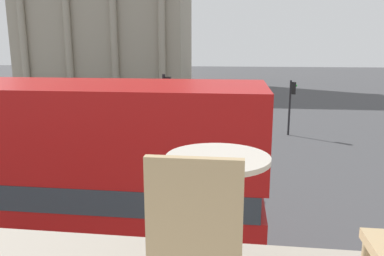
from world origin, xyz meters
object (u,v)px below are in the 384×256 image
at_px(cafe_dining_table, 217,188).
at_px(pedestrian_grey, 84,121).
at_px(pedestrian_white, 143,117).
at_px(cafe_chair_0, 197,235).
at_px(traffic_light_near, 166,110).
at_px(car_black, 107,139).
at_px(pedestrian_blue, 205,100).
at_px(pedestrian_red, 196,93).
at_px(traffic_light_mid, 291,99).
at_px(car_maroon, 157,117).

distance_m(cafe_dining_table, pedestrian_grey, 20.60).
bearing_deg(pedestrian_white, cafe_dining_table, -97.89).
xyz_separation_m(cafe_chair_0, traffic_light_near, (-2.68, 12.85, -1.62)).
relative_size(traffic_light_near, car_black, 0.97).
distance_m(cafe_chair_0, pedestrian_white, 21.09).
relative_size(cafe_chair_0, pedestrian_blue, 0.52).
bearing_deg(pedestrian_grey, traffic_light_near, -38.46).
relative_size(car_black, pedestrian_red, 2.49).
distance_m(cafe_dining_table, traffic_light_near, 12.73).
relative_size(traffic_light_mid, car_maroon, 0.77).
relative_size(cafe_chair_0, pedestrian_red, 0.54).
relative_size(cafe_chair_0, pedestrian_grey, 0.57).
bearing_deg(cafe_dining_table, cafe_chair_0, -96.50).
height_order(car_maroon, pedestrian_blue, pedestrian_blue).
height_order(traffic_light_near, pedestrian_grey, traffic_light_near).
relative_size(cafe_dining_table, car_maroon, 0.17).
bearing_deg(pedestrian_blue, cafe_chair_0, 74.93).
height_order(cafe_dining_table, pedestrian_grey, cafe_dining_table).
height_order(traffic_light_near, pedestrian_white, traffic_light_near).
height_order(cafe_dining_table, pedestrian_white, cafe_dining_table).
xyz_separation_m(pedestrian_blue, pedestrian_grey, (-6.22, -8.83, -0.11)).
bearing_deg(car_black, pedestrian_grey, -61.97).
bearing_deg(traffic_light_near, pedestrian_grey, 135.24).
distance_m(cafe_dining_table, car_maroon, 21.87).
distance_m(traffic_light_near, car_maroon, 9.16).
bearing_deg(cafe_chair_0, cafe_dining_table, 84.21).
xyz_separation_m(pedestrian_red, pedestrian_blue, (1.29, -5.09, 0.05)).
bearing_deg(car_black, pedestrian_blue, -116.57).
distance_m(pedestrian_red, pedestrian_white, 12.80).
relative_size(car_black, car_maroon, 1.00).
distance_m(car_black, car_maroon, 6.08).
xyz_separation_m(traffic_light_near, pedestrian_grey, (-6.05, 6.00, -1.73)).
bearing_deg(pedestrian_white, traffic_light_near, -92.43).
xyz_separation_m(traffic_light_mid, pedestrian_grey, (-11.94, -1.74, -1.21)).
bearing_deg(pedestrian_red, car_maroon, 82.39).
bearing_deg(traffic_light_mid, traffic_light_near, -127.24).
bearing_deg(traffic_light_mid, car_black, -151.59).
bearing_deg(pedestrian_red, car_black, 80.61).
distance_m(car_maroon, pedestrian_blue, 6.66).
bearing_deg(pedestrian_blue, cafe_dining_table, 75.16).
bearing_deg(traffic_light_near, car_maroon, 104.88).
relative_size(car_maroon, pedestrian_blue, 2.38).
bearing_deg(car_maroon, pedestrian_white, 172.44).
xyz_separation_m(traffic_light_near, pedestrian_white, (-2.83, 7.24, -1.70)).
bearing_deg(pedestrian_red, pedestrian_grey, 68.85).
bearing_deg(traffic_light_near, traffic_light_mid, 52.76).
relative_size(cafe_dining_table, car_black, 0.17).
height_order(cafe_dining_table, traffic_light_mid, cafe_dining_table).
xyz_separation_m(cafe_dining_table, pedestrian_blue, (-2.58, 27.16, -3.26)).
distance_m(traffic_light_near, pedestrian_grey, 8.70).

